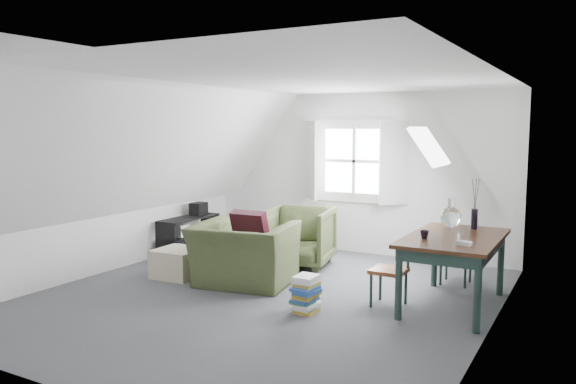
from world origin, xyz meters
The scene contains 24 objects.
floor centered at (0.00, 0.00, 0.00)m, with size 5.50×5.50×0.00m, color #46464B.
ceiling centered at (0.00, 0.00, 2.50)m, with size 5.50×5.50×0.00m, color white.
wall_back centered at (0.00, 2.75, 1.25)m, with size 5.00×5.00×0.00m, color silver.
wall_front centered at (0.00, -2.75, 1.25)m, with size 5.00×5.00×0.00m, color silver.
wall_left centered at (-2.50, 0.00, 1.25)m, with size 5.50×5.50×0.00m, color silver.
wall_right centered at (2.50, 0.00, 1.25)m, with size 5.50×5.50×0.00m, color silver.
slope_left centered at (-1.55, 0.00, 1.78)m, with size 5.50×5.50×0.00m, color white.
slope_right centered at (1.55, 0.00, 1.78)m, with size 5.50×5.50×0.00m, color white.
dormer_window centered at (0.00, 2.68, 1.45)m, with size 1.71×0.35×1.30m.
skylight centered at (1.55, 1.30, 1.75)m, with size 0.55×0.75×0.04m, color white.
armchair_near centered at (-0.49, 0.33, 0.00)m, with size 1.19×1.04×0.78m, color #3D4927.
armchair_far centered at (-0.34, 1.49, 0.00)m, with size 0.90×0.93×0.84m, color #3D4927.
throw_pillow centered at (-0.49, 0.48, 0.69)m, with size 0.47×0.13×0.47m, color #370F1A.
ottoman centered at (-1.46, 0.21, 0.19)m, with size 0.56×0.56×0.37m, color #C2B796.
dining_table centered at (2.01, 0.72, 0.69)m, with size 0.95×1.58×0.79m.
demijohn centered at (1.86, 1.17, 0.93)m, with size 0.25×0.25×0.35m.
vase_twigs centered at (2.11, 1.27, 0.92)m, with size 0.08×0.08×0.59m.
cup centered at (1.76, 0.42, 0.79)m, with size 0.09×0.09×0.09m, color black.
paper_box centered at (2.21, 0.27, 0.81)m, with size 0.13×0.09×0.04m, color white.
dining_chair_far centered at (1.83, 1.63, 0.41)m, with size 0.37×0.37×0.79m.
dining_chair_near centered at (1.41, 0.40, 0.41)m, with size 0.37×0.37×0.79m.
media_shelf centered at (-2.24, 1.36, 0.26)m, with size 0.37×1.12×0.57m.
electronics_box centered at (-2.24, 1.65, 0.67)m, with size 0.19×0.27×0.21m, color black.
magazine_stack centered at (0.68, -0.24, 0.20)m, with size 0.29×0.35×0.39m.
Camera 1 is at (3.36, -5.44, 1.97)m, focal length 35.00 mm.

